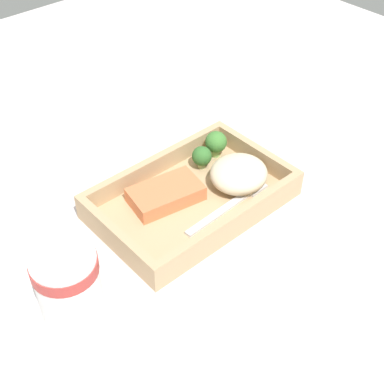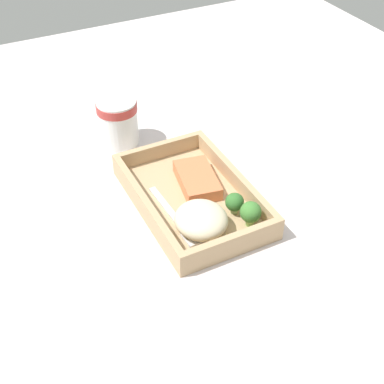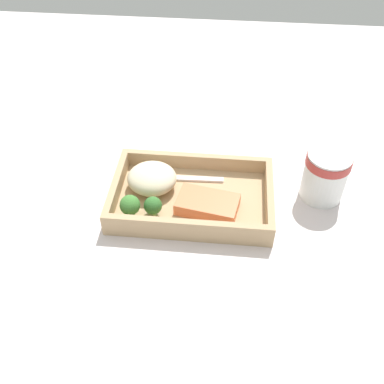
{
  "view_description": "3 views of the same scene",
  "coord_description": "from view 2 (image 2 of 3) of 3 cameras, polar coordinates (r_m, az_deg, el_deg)",
  "views": [
    {
      "loc": [
        -38.64,
        -43.58,
        54.4
      ],
      "look_at": [
        0.0,
        0.0,
        2.7
      ],
      "focal_mm": 50.0,
      "sensor_mm": 36.0,
      "label": 1
    },
    {
      "loc": [
        62.01,
        -31.18,
        60.58
      ],
      "look_at": [
        0.0,
        0.0,
        2.7
      ],
      "focal_mm": 50.0,
      "sensor_mm": 36.0,
      "label": 2
    },
    {
      "loc": [
        -5.51,
        56.85,
        57.59
      ],
      "look_at": [
        0.0,
        0.0,
        2.7
      ],
      "focal_mm": 42.0,
      "sensor_mm": 36.0,
      "label": 3
    }
  ],
  "objects": [
    {
      "name": "ground_plane",
      "position": [
        0.93,
        0.0,
        -1.75
      ],
      "size": [
        160.0,
        160.0,
        2.0
      ],
      "primitive_type": "cube",
      "color": "silver"
    },
    {
      "name": "takeout_tray",
      "position": [
        0.92,
        0.0,
        -1.01
      ],
      "size": [
        28.36,
        18.12,
        1.2
      ],
      "primitive_type": "cube",
      "color": "tan",
      "rests_on": "ground_plane"
    },
    {
      "name": "tray_rim",
      "position": [
        0.9,
        0.0,
        0.01
      ],
      "size": [
        28.36,
        18.12,
        3.05
      ],
      "color": "tan",
      "rests_on": "takeout_tray"
    },
    {
      "name": "salmon_fillet",
      "position": [
        0.93,
        0.55,
        1.31
      ],
      "size": [
        11.39,
        7.85,
        2.33
      ],
      "primitive_type": "cube",
      "rotation": [
        0.0,
        0.0,
        -0.18
      ],
      "color": "#E17447",
      "rests_on": "takeout_tray"
    },
    {
      "name": "mashed_potatoes",
      "position": [
        0.84,
        0.98,
        -2.98
      ],
      "size": [
        8.91,
        8.46,
        4.34
      ],
      "primitive_type": "ellipsoid",
      "color": "beige",
      "rests_on": "takeout_tray"
    },
    {
      "name": "broccoli_floret_1",
      "position": [
        0.85,
        6.27,
        -2.21
      ],
      "size": [
        3.49,
        3.49,
        4.47
      ],
      "color": "#80AD5A",
      "rests_on": "takeout_tray"
    },
    {
      "name": "broccoli_floret_2",
      "position": [
        0.88,
        4.56,
        -1.12
      ],
      "size": [
        3.13,
        3.13,
        3.8
      ],
      "color": "#8AA067",
      "rests_on": "takeout_tray"
    },
    {
      "name": "fork",
      "position": [
        0.87,
        -1.73,
        -2.9
      ],
      "size": [
        15.85,
        2.33,
        0.44
      ],
      "color": "silver",
      "rests_on": "takeout_tray"
    },
    {
      "name": "paper_cup",
      "position": [
        1.05,
        -7.92,
        7.64
      ],
      "size": [
        7.85,
        7.85,
        9.35
      ],
      "color": "white",
      "rests_on": "ground_plane"
    }
  ]
}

